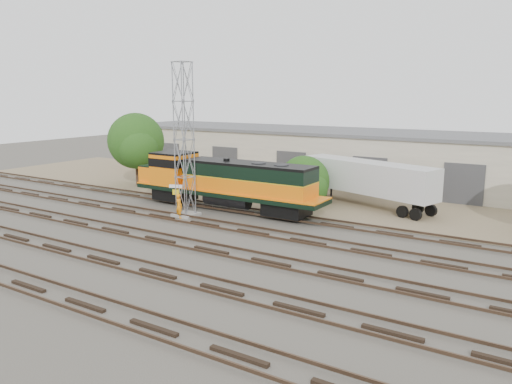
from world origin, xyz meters
The scene contains 11 objects.
ground centered at (0.00, 0.00, 0.00)m, with size 140.00×140.00×0.00m, color #47423A.
dirt_strip centered at (0.00, 15.00, 0.01)m, with size 80.00×16.00×0.02m, color #726047.
tracks centered at (0.00, -3.00, 0.08)m, with size 80.00×20.40×0.28m.
warehouse centered at (0.04, 22.98, 2.65)m, with size 58.40×10.40×5.30m.
locomotive centered at (-5.56, 6.00, 2.29)m, with size 16.56×2.91×3.98m.
signal_tower centered at (-6.79, 2.86, 5.45)m, with size 1.65×1.65×11.21m.
sign_post centered at (-7.30, 2.36, 1.71)m, with size 0.94×0.42×2.44m.
worker centered at (-6.76, 2.05, 0.91)m, with size 0.66×0.44×1.82m, color orange.
semi_trailer centered at (3.79, 13.00, 2.30)m, with size 12.05×6.02×3.66m.
tree_west centered at (-18.76, 9.87, 4.28)m, with size 5.75×5.47×7.16m.
tree_mid centered at (-1.07, 11.23, 1.76)m, with size 4.45×4.24×4.24m.
Camera 1 is at (16.92, -25.11, 9.03)m, focal length 35.00 mm.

